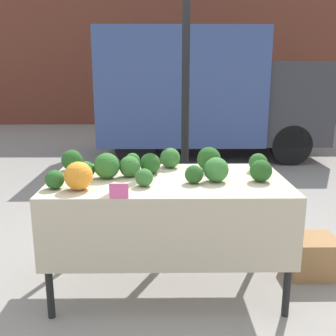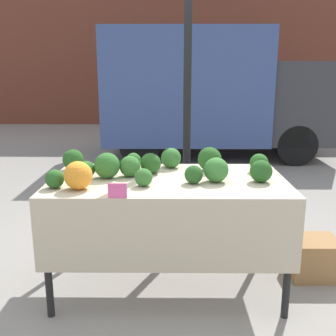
{
  "view_description": "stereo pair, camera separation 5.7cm",
  "coord_description": "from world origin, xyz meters",
  "px_view_note": "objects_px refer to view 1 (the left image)",
  "views": [
    {
      "loc": [
        -0.03,
        -2.76,
        1.63
      ],
      "look_at": [
        0.0,
        0.0,
        0.94
      ],
      "focal_mm": 42.0,
      "sensor_mm": 36.0,
      "label": 1
    },
    {
      "loc": [
        0.02,
        -2.76,
        1.63
      ],
      "look_at": [
        0.0,
        0.0,
        0.94
      ],
      "focal_mm": 42.0,
      "sensor_mm": 36.0,
      "label": 2
    }
  ],
  "objects_px": {
    "price_sign": "(119,191)",
    "produce_crate": "(312,256)",
    "parked_truck": "(202,91)",
    "orange_cauliflower": "(79,176)"
  },
  "relations": [
    {
      "from": "parked_truck",
      "to": "orange_cauliflower",
      "type": "height_order",
      "value": "parked_truck"
    },
    {
      "from": "orange_cauliflower",
      "to": "price_sign",
      "type": "xyz_separation_m",
      "value": [
        0.28,
        -0.19,
        -0.05
      ]
    },
    {
      "from": "parked_truck",
      "to": "orange_cauliflower",
      "type": "relative_size",
      "value": 21.82
    },
    {
      "from": "parked_truck",
      "to": "produce_crate",
      "type": "xyz_separation_m",
      "value": [
        0.46,
        -4.66,
        -1.09
      ]
    },
    {
      "from": "orange_cauliflower",
      "to": "produce_crate",
      "type": "xyz_separation_m",
      "value": [
        1.77,
        0.43,
        -0.8
      ]
    },
    {
      "from": "parked_truck",
      "to": "price_sign",
      "type": "distance_m",
      "value": 5.39
    },
    {
      "from": "produce_crate",
      "to": "price_sign",
      "type": "bearing_deg",
      "value": -157.38
    },
    {
      "from": "price_sign",
      "to": "produce_crate",
      "type": "xyz_separation_m",
      "value": [
        1.49,
        0.62,
        -0.75
      ]
    },
    {
      "from": "parked_truck",
      "to": "price_sign",
      "type": "bearing_deg",
      "value": -100.96
    },
    {
      "from": "orange_cauliflower",
      "to": "price_sign",
      "type": "relative_size",
      "value": 1.6
    }
  ]
}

